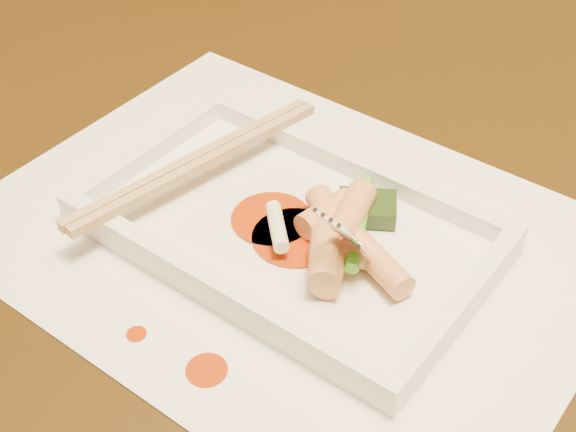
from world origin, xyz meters
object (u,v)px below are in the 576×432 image
Objects in this scene: table at (471,261)px; chopstick_a at (193,160)px; placemat at (288,237)px; plate_base at (288,232)px; fork at (406,164)px.

table is 6.80× the size of chopstick_a.
table is 3.50× the size of placemat.
plate_base is 1.86× the size of fork.
table is 0.25m from chopstick_a.
chopstick_a reaches higher than plate_base.
placemat reaches higher than table.
plate_base is at bearing 0.00° from placemat.
plate_base is 0.08m from chopstick_a.
plate_base is 1.26× the size of chopstick_a.
plate_base reaches higher than placemat.
table is 0.20m from plate_base.
fork is at bearing 14.42° from plate_base.
table is at bearing 45.36° from chopstick_a.
placemat is at bearing 0.00° from chopstick_a.
chopstick_a is 1.47× the size of fork.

